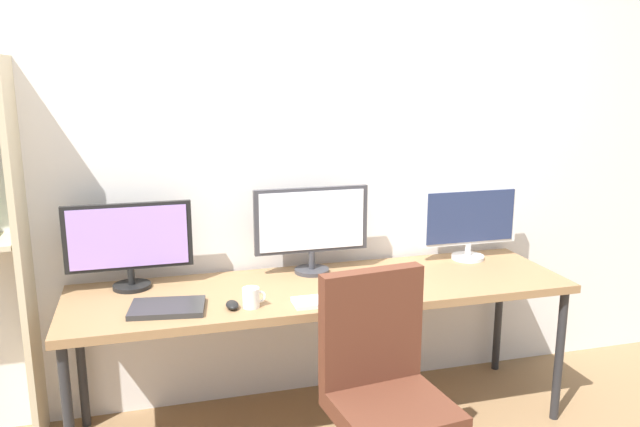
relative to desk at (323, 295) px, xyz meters
The scene contains 10 objects.
wall_back 0.74m from the desk, 90.00° to the left, with size 4.84×0.10×2.60m.
desk is the anchor object (origin of this frame).
office_chair 0.75m from the desk, 84.70° to the right, with size 0.52×0.52×0.99m.
monitor_left 0.97m from the desk, 166.71° to the left, with size 0.59×0.18×0.42m.
monitor_center 0.37m from the desk, 90.00° to the left, with size 0.59×0.18×0.45m.
monitor_right 0.96m from the desk, 13.29° to the left, with size 0.57×0.18×0.40m.
keyboard_main 0.24m from the desk, 90.00° to the right, with size 0.40×0.13×0.02m, color silver.
computer_mouse 0.51m from the desk, 158.37° to the right, with size 0.06×0.10×0.03m, color black.
laptop_closed 0.76m from the desk, 169.93° to the right, with size 0.32×0.22×0.02m, color #2D2D2D.
coffee_mug 0.44m from the desk, 153.15° to the right, with size 0.11×0.08×0.09m.
Camera 1 is at (-0.80, -2.22, 1.77)m, focal length 35.46 mm.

